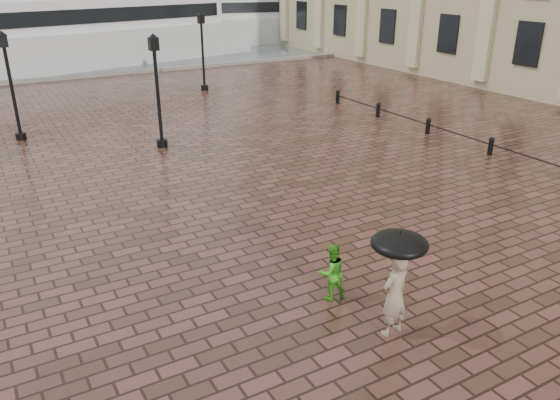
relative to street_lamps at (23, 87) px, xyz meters
name	(u,v)px	position (x,y,z in m)	size (l,w,h in m)	color
ground	(247,365)	(1.60, -17.60, -2.33)	(300.00, 300.00, 0.00)	#352118
quay_edge	(31,82)	(1.60, 14.40, -2.33)	(80.00, 0.60, 0.30)	slate
bollard_row	(491,145)	(15.60, -11.10, -1.93)	(0.22, 21.22, 0.73)	black
street_lamps	(23,87)	(0.00, 0.00, 0.00)	(21.44, 14.44, 4.40)	black
adult_pedestrian	(395,295)	(4.58, -18.15, -1.43)	(0.65, 0.43, 1.79)	gray
child_pedestrian	(331,272)	(4.23, -16.49, -1.66)	(0.65, 0.50, 1.33)	#3B9D1D
ferry_near	(84,28)	(6.52, 20.21, 0.40)	(28.49, 13.13, 9.09)	silver
ferry_far	(224,16)	(21.36, 27.29, 0.22)	(26.52, 11.27, 8.46)	silver
umbrella	(399,244)	(4.58, -18.15, -0.30)	(1.10, 1.10, 1.17)	black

